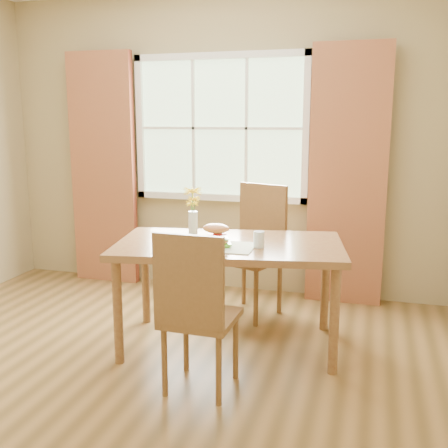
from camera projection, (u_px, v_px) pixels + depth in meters
name	position (u px, v px, depth m)	size (l,w,h in m)	color
room	(127.00, 161.00, 3.01)	(4.24, 3.84, 2.74)	brown
window	(220.00, 128.00, 4.74)	(1.62, 0.06, 1.32)	#9FC091
curtain_left	(103.00, 170.00, 5.04)	(0.65, 0.08, 2.20)	maroon
curtain_right	(348.00, 177.00, 4.42)	(0.65, 0.08, 2.20)	maroon
dining_table	(229.00, 253.00, 3.61)	(1.67, 1.12, 0.75)	brown
chair_near	(196.00, 307.00, 2.98)	(0.42, 0.42, 0.98)	brown
chair_far	(256.00, 243.00, 4.29)	(0.57, 0.57, 1.06)	brown
placemat	(220.00, 247.00, 3.47)	(0.45, 0.33, 0.01)	beige
plate	(211.00, 243.00, 3.52)	(0.26, 0.26, 0.01)	#6AC932
croissant_sandwich	(216.00, 234.00, 3.46)	(0.19, 0.13, 0.14)	#ED9451
water_glass	(259.00, 240.00, 3.45)	(0.07, 0.07, 0.11)	silver
flower_vase	(193.00, 206.00, 3.82)	(0.14, 0.14, 0.35)	silver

